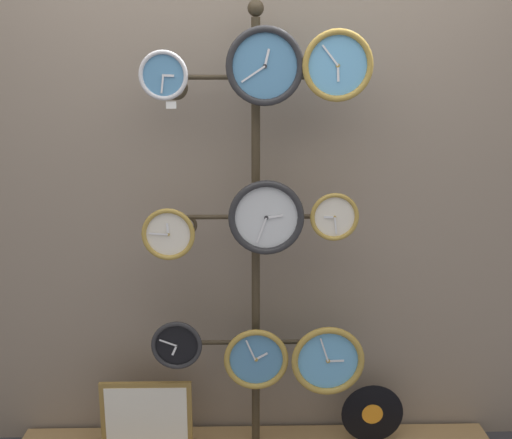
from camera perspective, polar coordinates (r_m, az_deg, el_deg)
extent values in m
cube|color=gray|center=(2.65, -0.09, 6.60)|extent=(4.40, 0.04, 2.80)
cylinder|color=#382D1E|center=(2.58, -0.02, -3.06)|extent=(0.04, 0.04, 1.93)
sphere|color=#382D1E|center=(2.49, -0.03, 19.49)|extent=(0.07, 0.07, 0.07)
cylinder|color=#382D1E|center=(2.48, -3.86, 13.37)|extent=(0.32, 0.02, 0.02)
torus|color=#382D1E|center=(2.49, -7.65, 12.34)|extent=(0.10, 0.02, 0.10)
cylinder|color=#382D1E|center=(2.48, 3.80, 13.37)|extent=(0.32, 0.02, 0.02)
torus|color=#382D1E|center=(2.50, 7.56, 12.34)|extent=(0.10, 0.02, 0.10)
cylinder|color=#382D1E|center=(2.54, -3.31, 0.25)|extent=(0.29, 0.02, 0.02)
torus|color=#382D1E|center=(2.56, -6.56, -0.53)|extent=(0.09, 0.02, 0.09)
cylinder|color=#382D1E|center=(2.55, 3.26, 0.28)|extent=(0.29, 0.02, 0.02)
torus|color=#382D1E|center=(2.57, 6.49, -0.47)|extent=(0.09, 0.02, 0.09)
cylinder|color=#382D1E|center=(2.74, -3.60, -11.61)|extent=(0.33, 0.02, 0.02)
torus|color=#382D1E|center=(2.77, -7.13, -12.45)|extent=(0.11, 0.02, 0.11)
cylinder|color=#382D1E|center=(2.74, 3.55, -11.55)|extent=(0.33, 0.02, 0.02)
torus|color=#382D1E|center=(2.78, 7.05, -12.33)|extent=(0.11, 0.02, 0.11)
cylinder|color=#4C84B2|center=(2.41, -8.78, 13.41)|extent=(0.17, 0.02, 0.17)
torus|color=silver|center=(2.40, -8.83, 13.41)|extent=(0.19, 0.02, 0.19)
cylinder|color=silver|center=(2.40, -8.83, 13.41)|extent=(0.01, 0.01, 0.01)
cube|color=silver|center=(2.39, -8.32, 13.41)|extent=(0.04, 0.00, 0.01)
cube|color=silver|center=(2.40, -8.91, 12.60)|extent=(0.02, 0.00, 0.07)
cylinder|color=#4C84B2|center=(2.38, 0.83, 14.39)|extent=(0.27, 0.02, 0.27)
torus|color=#262628|center=(2.37, 0.85, 14.39)|extent=(0.30, 0.03, 0.30)
cylinder|color=#262628|center=(2.37, 0.85, 14.39)|extent=(0.02, 0.01, 0.02)
cube|color=silver|center=(2.37, 1.05, 15.17)|extent=(0.02, 0.00, 0.07)
cube|color=silver|center=(2.36, -0.27, 13.68)|extent=(0.09, 0.00, 0.06)
cylinder|color=#60A8DB|center=(2.40, 7.75, 14.32)|extent=(0.25, 0.02, 0.25)
torus|color=#A58438|center=(2.38, 7.81, 14.33)|extent=(0.27, 0.02, 0.27)
cylinder|color=#A58438|center=(2.38, 7.81, 14.33)|extent=(0.01, 0.01, 0.01)
cube|color=silver|center=(2.38, 7.83, 13.60)|extent=(0.01, 0.00, 0.06)
cube|color=silver|center=(2.37, 7.09, 15.26)|extent=(0.07, 0.00, 0.08)
cylinder|color=silver|center=(2.48, -8.32, -1.33)|extent=(0.20, 0.02, 0.20)
torus|color=#A58438|center=(2.47, -8.36, -1.42)|extent=(0.22, 0.02, 0.22)
cylinder|color=#A58438|center=(2.47, -8.36, -1.42)|extent=(0.01, 0.01, 0.01)
cube|color=silver|center=(2.46, -8.42, -0.89)|extent=(0.01, 0.00, 0.05)
cube|color=silver|center=(2.47, -9.26, -1.37)|extent=(0.08, 0.00, 0.01)
cylinder|color=silver|center=(2.44, 0.97, 0.24)|extent=(0.28, 0.02, 0.28)
torus|color=#262628|center=(2.43, 0.99, 0.15)|extent=(0.31, 0.03, 0.31)
cylinder|color=#262628|center=(2.43, 0.99, 0.16)|extent=(0.02, 0.01, 0.02)
cube|color=silver|center=(2.43, 1.78, 0.28)|extent=(0.07, 0.00, 0.02)
cube|color=silver|center=(2.44, 0.54, -1.04)|extent=(0.04, 0.00, 0.11)
cylinder|color=silver|center=(2.49, 7.45, 0.31)|extent=(0.18, 0.02, 0.18)
torus|color=#A58438|center=(2.47, 7.50, 0.23)|extent=(0.20, 0.02, 0.20)
cylinder|color=#A58438|center=(2.47, 7.50, 0.23)|extent=(0.01, 0.01, 0.01)
cube|color=silver|center=(2.47, 7.00, 0.23)|extent=(0.04, 0.00, 0.01)
cube|color=silver|center=(2.48, 7.58, -0.58)|extent=(0.02, 0.00, 0.07)
cylinder|color=black|center=(2.64, -7.53, -11.68)|extent=(0.20, 0.02, 0.20)
torus|color=#262628|center=(2.63, -7.57, -11.82)|extent=(0.22, 0.02, 0.22)
cylinder|color=#262628|center=(2.63, -7.57, -11.82)|extent=(0.01, 0.01, 0.01)
cube|color=silver|center=(2.64, -7.77, -12.25)|extent=(0.03, 0.00, 0.05)
cube|color=silver|center=(2.63, -8.38, -11.55)|extent=(0.07, 0.00, 0.03)
cylinder|color=#4C84B2|center=(2.69, -0.08, -13.06)|extent=(0.26, 0.02, 0.26)
torus|color=#A58438|center=(2.67, -0.08, -13.21)|extent=(0.28, 0.03, 0.28)
cylinder|color=#A58438|center=(2.67, -0.08, -13.20)|extent=(0.02, 0.01, 0.02)
cube|color=silver|center=(2.67, 0.51, -12.91)|extent=(0.06, 0.00, 0.04)
cube|color=silver|center=(2.65, -0.51, -12.34)|extent=(0.05, 0.00, 0.09)
cylinder|color=#60A8DB|center=(2.69, 6.83, -13.10)|extent=(0.29, 0.02, 0.29)
torus|color=#A58438|center=(2.68, 6.88, -13.25)|extent=(0.32, 0.03, 0.32)
cylinder|color=#A58438|center=(2.68, 6.87, -13.24)|extent=(0.02, 0.01, 0.02)
cube|color=silver|center=(2.68, 7.63, -13.21)|extent=(0.07, 0.00, 0.01)
cube|color=silver|center=(2.65, 6.52, -12.24)|extent=(0.04, 0.00, 0.11)
cylinder|color=black|center=(2.95, 11.01, -17.70)|extent=(0.29, 0.01, 0.29)
cylinder|color=orange|center=(2.95, 11.03, -17.74)|extent=(0.10, 0.00, 0.10)
cube|color=olive|center=(2.87, -10.37, -17.98)|extent=(0.41, 0.02, 0.34)
cube|color=white|center=(2.87, -10.41, -18.09)|extent=(0.37, 0.00, 0.29)
cube|color=white|center=(2.40, -8.09, 10.74)|extent=(0.04, 0.00, 0.03)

